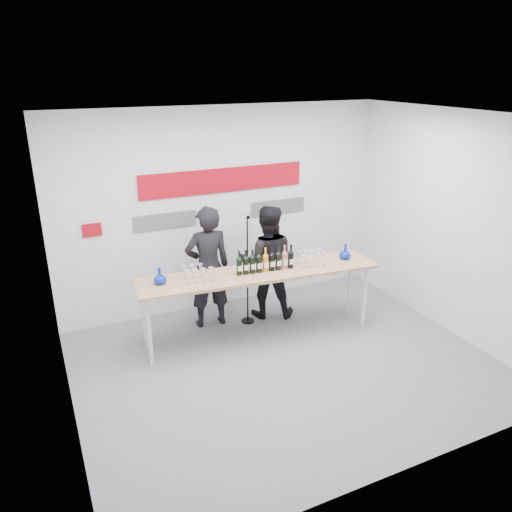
# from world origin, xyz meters

# --- Properties ---
(ground) EXTENTS (5.00, 5.00, 0.00)m
(ground) POSITION_xyz_m (0.00, 0.00, 0.00)
(ground) COLOR slate
(ground) RESTS_ON ground
(back_wall) EXTENTS (5.00, 0.04, 3.00)m
(back_wall) POSITION_xyz_m (0.00, 2.00, 1.50)
(back_wall) COLOR silver
(back_wall) RESTS_ON ground
(signage) EXTENTS (3.38, 0.02, 0.79)m
(signage) POSITION_xyz_m (-0.06, 1.97, 1.81)
(signage) COLOR #A30614
(signage) RESTS_ON back_wall
(tasting_table) EXTENTS (3.26, 0.96, 0.96)m
(tasting_table) POSITION_xyz_m (0.00, 0.78, 0.89)
(tasting_table) COLOR tan
(tasting_table) RESTS_ON ground
(wine_bottles) EXTENTS (0.80, 0.15, 0.33)m
(wine_bottles) POSITION_xyz_m (0.08, 0.76, 1.13)
(wine_bottles) COLOR black
(wine_bottles) RESTS_ON tasting_table
(decanter_left) EXTENTS (0.16, 0.16, 0.21)m
(decanter_left) POSITION_xyz_m (-1.28, 0.95, 1.07)
(decanter_left) COLOR #082293
(decanter_left) RESTS_ON tasting_table
(decanter_right) EXTENTS (0.16, 0.16, 0.21)m
(decanter_right) POSITION_xyz_m (1.29, 0.70, 1.07)
(decanter_right) COLOR #082293
(decanter_right) RESTS_ON tasting_table
(glasses_left) EXTENTS (0.36, 0.25, 0.18)m
(glasses_left) POSITION_xyz_m (-0.83, 0.85, 1.06)
(glasses_left) COLOR silver
(glasses_left) RESTS_ON tasting_table
(glasses_right) EXTENTS (0.38, 0.25, 0.18)m
(glasses_right) POSITION_xyz_m (0.75, 0.71, 1.06)
(glasses_right) COLOR silver
(glasses_right) RESTS_ON tasting_table
(presenter_left) EXTENTS (0.66, 0.46, 1.75)m
(presenter_left) POSITION_xyz_m (-0.49, 1.41, 0.88)
(presenter_left) COLOR black
(presenter_left) RESTS_ON ground
(presenter_right) EXTENTS (1.00, 0.91, 1.68)m
(presenter_right) POSITION_xyz_m (0.39, 1.33, 0.84)
(presenter_right) COLOR black
(presenter_right) RESTS_ON ground
(mic_stand) EXTENTS (0.19, 0.19, 1.62)m
(mic_stand) POSITION_xyz_m (0.03, 1.23, 0.49)
(mic_stand) COLOR black
(mic_stand) RESTS_ON ground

